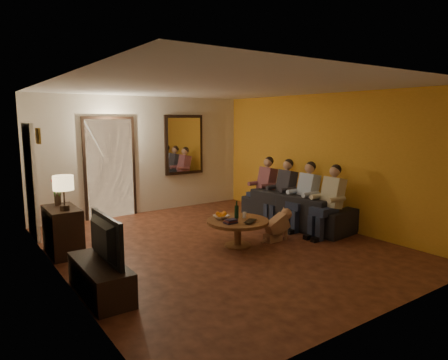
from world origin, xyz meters
TOP-DOWN VIEW (x-y plane):
  - floor at (0.00, 0.00)m, footprint 5.00×6.00m
  - ceiling at (0.00, 0.00)m, footprint 5.00×6.00m
  - back_wall at (0.00, 3.00)m, footprint 5.00×0.02m
  - front_wall at (0.00, -3.00)m, footprint 5.00×0.02m
  - left_wall at (-2.50, 0.00)m, footprint 0.02×6.00m
  - right_wall at (2.50, 0.00)m, footprint 0.02×6.00m
  - orange_accent at (2.49, 0.00)m, footprint 0.01×6.00m
  - kitchen_doorway at (-0.80, 2.98)m, footprint 1.00×0.06m
  - door_trim at (-0.80, 2.97)m, footprint 1.12×0.04m
  - fridge_glimpse at (-0.55, 2.98)m, footprint 0.45×0.03m
  - mirror_frame at (1.00, 2.96)m, footprint 1.00×0.05m
  - mirror_glass at (1.00, 2.93)m, footprint 0.86×0.02m
  - white_door at (-2.46, 2.30)m, footprint 0.06×0.85m
  - framed_art at (-2.47, 1.30)m, footprint 0.03×0.28m
  - art_canvas at (-2.46, 1.30)m, footprint 0.01×0.22m
  - dresser at (-2.25, 1.06)m, footprint 0.45×0.84m
  - table_lamp at (-2.25, 0.84)m, footprint 0.30×0.30m
  - flower_vase at (-2.25, 1.28)m, footprint 0.14×0.14m
  - tv_stand at (-2.25, -0.75)m, footprint 0.45×1.22m
  - tv at (-2.25, -0.75)m, footprint 0.99×0.13m
  - sofa at (2.03, 0.20)m, footprint 2.40×1.16m
  - person_a at (1.93, -0.70)m, footprint 0.60×0.40m
  - person_b at (1.93, -0.10)m, footprint 0.60×0.40m
  - person_c at (1.93, 0.50)m, footprint 0.60×0.40m
  - person_d at (1.93, 1.10)m, footprint 0.60×0.40m
  - dog at (0.99, -0.34)m, footprint 0.57×0.26m
  - coffee_table at (0.22, -0.21)m, footprint 1.12×1.12m
  - bowl at (0.04, 0.01)m, footprint 0.26×0.26m
  - oranges at (0.04, 0.01)m, footprint 0.20×0.20m
  - wine_bottle at (0.27, -0.11)m, footprint 0.07×0.07m
  - wine_glass at (0.40, -0.16)m, footprint 0.06×0.06m
  - book_stack at (0.00, -0.31)m, footprint 0.20×0.15m
  - laptop at (0.32, -0.49)m, footprint 0.39×0.36m

SIDE VIEW (x-z plane):
  - floor at x=0.00m, z-range -0.01..0.01m
  - tv_stand at x=-2.25m, z-range 0.00..0.41m
  - coffee_table at x=0.22m, z-range 0.00..0.45m
  - dog at x=0.99m, z-range 0.00..0.56m
  - sofa at x=2.03m, z-range 0.00..0.68m
  - dresser at x=-2.25m, z-range 0.00..0.74m
  - laptop at x=0.32m, z-range 0.45..0.48m
  - bowl at x=0.04m, z-range 0.45..0.51m
  - book_stack at x=0.00m, z-range 0.45..0.52m
  - wine_glass at x=0.40m, z-range 0.45..0.55m
  - oranges at x=0.04m, z-range 0.51..0.59m
  - person_a at x=1.93m, z-range 0.00..1.20m
  - person_b at x=1.93m, z-range 0.00..1.20m
  - person_c at x=1.93m, z-range 0.00..1.20m
  - person_d at x=1.93m, z-range 0.00..1.20m
  - wine_bottle at x=0.27m, z-range 0.45..0.76m
  - tv at x=-2.25m, z-range 0.41..0.98m
  - fridge_glimpse at x=-0.55m, z-range 0.05..1.75m
  - flower_vase at x=-2.25m, z-range 0.74..1.18m
  - table_lamp at x=-2.25m, z-range 0.74..1.28m
  - white_door at x=-2.46m, z-range 0.00..2.04m
  - kitchen_doorway at x=-0.80m, z-range 0.00..2.10m
  - door_trim at x=-0.80m, z-range -0.06..2.16m
  - back_wall at x=0.00m, z-range 0.00..2.60m
  - front_wall at x=0.00m, z-range 0.00..2.60m
  - left_wall at x=-2.50m, z-range 0.00..2.60m
  - right_wall at x=2.50m, z-range 0.00..2.60m
  - orange_accent at x=2.49m, z-range 0.00..2.60m
  - mirror_frame at x=1.00m, z-range 0.80..2.20m
  - mirror_glass at x=1.00m, z-range 0.87..2.13m
  - framed_art at x=-2.47m, z-range 1.73..1.97m
  - art_canvas at x=-2.46m, z-range 1.76..1.94m
  - ceiling at x=0.00m, z-range 2.60..2.60m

